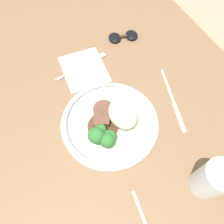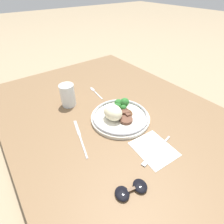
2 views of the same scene
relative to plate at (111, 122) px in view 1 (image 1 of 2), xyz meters
The scene contains 8 objects.
ground_plane 0.08m from the plate, behind, with size 8.00×8.00×0.00m, color #998466.
dining_table 0.06m from the plate, behind, with size 1.50×0.95×0.04m.
napkin 0.22m from the plate, behind, with size 0.17×0.14×0.00m.
plate is the anchor object (origin of this frame).
juice_glass 0.28m from the plate, 28.85° to the left, with size 0.07×0.07×0.11m.
fork 0.24m from the plate, behind, with size 0.05×0.19×0.00m.
knife 0.20m from the plate, 87.29° to the left, with size 0.22×0.07×0.00m.
sunglasses 0.35m from the plate, 147.27° to the left, with size 0.07×0.11×0.02m.
Camera 1 is at (0.28, -0.11, 0.60)m, focal length 35.00 mm.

